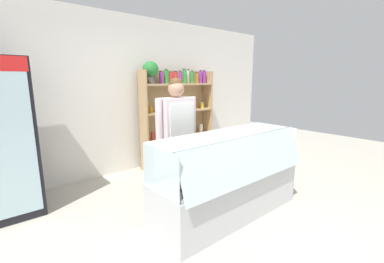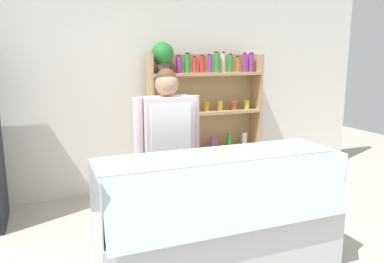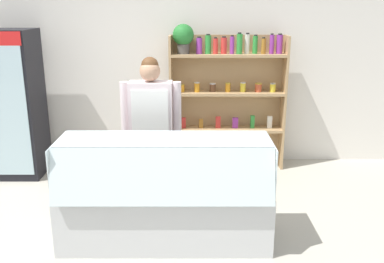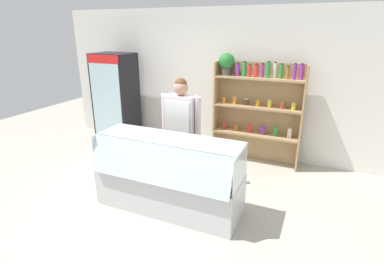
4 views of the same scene
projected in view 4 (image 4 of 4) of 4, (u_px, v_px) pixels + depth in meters
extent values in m
plane|color=#B7B2A3|center=(166.00, 203.00, 4.21)|extent=(12.00, 12.00, 0.00)
cube|color=white|center=(219.00, 83.00, 5.68)|extent=(6.80, 0.10, 2.70)
cube|color=black|center=(117.00, 101.00, 6.08)|extent=(0.76, 0.61, 1.88)
cube|color=silver|center=(107.00, 104.00, 5.81)|extent=(0.68, 0.01, 1.68)
cube|color=red|center=(102.00, 59.00, 5.53)|extent=(0.72, 0.01, 0.16)
cylinder|color=orange|center=(103.00, 131.00, 6.15)|extent=(0.06, 0.06, 0.15)
cylinder|color=purple|center=(112.00, 132.00, 6.07)|extent=(0.07, 0.07, 0.18)
cylinder|color=orange|center=(120.00, 134.00, 5.99)|extent=(0.06, 0.06, 0.15)
cylinder|color=purple|center=(100.00, 107.00, 5.99)|extent=(0.07, 0.07, 0.18)
cylinder|color=#3356B2|center=(106.00, 108.00, 5.93)|extent=(0.06, 0.06, 0.19)
cylinder|color=orange|center=(113.00, 109.00, 5.88)|extent=(0.06, 0.06, 0.16)
cylinder|color=silver|center=(119.00, 109.00, 5.81)|extent=(0.05, 0.05, 0.19)
cylinder|color=purple|center=(97.00, 82.00, 5.83)|extent=(0.06, 0.06, 0.22)
cylinder|color=#2D8C38|center=(104.00, 82.00, 5.77)|extent=(0.06, 0.06, 0.22)
cylinder|color=orange|center=(110.00, 83.00, 5.71)|extent=(0.05, 0.05, 0.20)
cylinder|color=#2D8C38|center=(117.00, 84.00, 5.65)|extent=(0.05, 0.05, 0.19)
cube|color=tan|center=(258.00, 113.00, 5.36)|extent=(1.54, 0.02, 1.79)
cube|color=tan|center=(216.00, 110.00, 5.53)|extent=(0.03, 0.28, 1.79)
cube|color=tan|center=(302.00, 120.00, 4.95)|extent=(0.03, 0.28, 1.79)
cube|color=tan|center=(255.00, 134.00, 5.36)|extent=(1.48, 0.28, 0.04)
cube|color=tan|center=(257.00, 107.00, 5.19)|extent=(1.48, 0.28, 0.04)
cube|color=tan|center=(259.00, 78.00, 5.03)|extent=(1.48, 0.28, 0.04)
cylinder|color=#4C4742|center=(226.00, 71.00, 5.23)|extent=(0.16, 0.16, 0.12)
sphere|color=#25742D|center=(227.00, 61.00, 5.17)|extent=(0.27, 0.27, 0.27)
cylinder|color=purple|center=(238.00, 70.00, 5.12)|extent=(0.08, 0.08, 0.20)
cylinder|color=black|center=(238.00, 63.00, 5.10)|extent=(0.05, 0.05, 0.02)
cylinder|color=#2D8C38|center=(244.00, 69.00, 5.08)|extent=(0.08, 0.08, 0.23)
cylinder|color=black|center=(245.00, 62.00, 5.04)|extent=(0.05, 0.05, 0.02)
cylinder|color=red|center=(250.00, 71.00, 5.04)|extent=(0.06, 0.06, 0.19)
cylinder|color=black|center=(250.00, 64.00, 5.02)|extent=(0.04, 0.04, 0.02)
cylinder|color=red|center=(256.00, 71.00, 5.01)|extent=(0.08, 0.08, 0.20)
cylinder|color=black|center=(257.00, 64.00, 4.98)|extent=(0.05, 0.05, 0.02)
cylinder|color=purple|center=(262.00, 71.00, 4.96)|extent=(0.06, 0.06, 0.22)
cylinder|color=black|center=(263.00, 63.00, 4.93)|extent=(0.04, 0.04, 0.02)
cylinder|color=#2D8C38|center=(268.00, 70.00, 4.91)|extent=(0.08, 0.08, 0.25)
cylinder|color=black|center=(269.00, 62.00, 4.89)|extent=(0.05, 0.05, 0.02)
cylinder|color=silver|center=(275.00, 70.00, 4.91)|extent=(0.07, 0.07, 0.25)
cylinder|color=black|center=(275.00, 62.00, 4.85)|extent=(0.04, 0.04, 0.02)
cylinder|color=#2D8C38|center=(281.00, 71.00, 4.87)|extent=(0.06, 0.06, 0.23)
cylinder|color=black|center=(282.00, 64.00, 4.82)|extent=(0.04, 0.04, 0.02)
cylinder|color=#9E6623|center=(288.00, 73.00, 4.81)|extent=(0.06, 0.06, 0.19)
cylinder|color=black|center=(288.00, 66.00, 4.79)|extent=(0.04, 0.04, 0.02)
cylinder|color=purple|center=(295.00, 72.00, 4.76)|extent=(0.06, 0.06, 0.24)
cylinder|color=black|center=(296.00, 64.00, 4.73)|extent=(0.04, 0.04, 0.02)
cylinder|color=purple|center=(301.00, 72.00, 4.74)|extent=(0.08, 0.08, 0.24)
cylinder|color=black|center=(302.00, 64.00, 4.69)|extent=(0.05, 0.05, 0.02)
cylinder|color=orange|center=(224.00, 100.00, 5.40)|extent=(0.07, 0.07, 0.09)
cylinder|color=gold|center=(224.00, 98.00, 5.39)|extent=(0.07, 0.07, 0.01)
cylinder|color=orange|center=(235.00, 101.00, 5.31)|extent=(0.07, 0.07, 0.12)
cylinder|color=silver|center=(235.00, 97.00, 5.30)|extent=(0.07, 0.07, 0.01)
cylinder|color=brown|center=(246.00, 102.00, 5.26)|extent=(0.08, 0.08, 0.10)
cylinder|color=silver|center=(246.00, 99.00, 5.23)|extent=(0.08, 0.08, 0.01)
cylinder|color=orange|center=(258.00, 103.00, 5.17)|extent=(0.07, 0.07, 0.11)
cylinder|color=gold|center=(258.00, 100.00, 5.15)|extent=(0.07, 0.07, 0.01)
cylinder|color=yellow|center=(270.00, 104.00, 5.10)|extent=(0.07, 0.07, 0.12)
cylinder|color=silver|center=(270.00, 100.00, 5.07)|extent=(0.07, 0.07, 0.01)
cylinder|color=#BF4C2D|center=(282.00, 105.00, 5.02)|extent=(0.09, 0.09, 0.10)
cylinder|color=gold|center=(282.00, 102.00, 5.00)|extent=(0.09, 0.09, 0.01)
cylinder|color=yellow|center=(293.00, 107.00, 4.93)|extent=(0.07, 0.07, 0.10)
cylinder|color=silver|center=(294.00, 103.00, 4.92)|extent=(0.08, 0.08, 0.01)
cube|color=red|center=(224.00, 125.00, 5.55)|extent=(0.06, 0.04, 0.14)
cube|color=#9E6623|center=(236.00, 127.00, 5.46)|extent=(0.06, 0.04, 0.12)
cube|color=red|center=(249.00, 128.00, 5.37)|extent=(0.07, 0.04, 0.16)
cube|color=purple|center=(262.00, 130.00, 5.28)|extent=(0.08, 0.05, 0.14)
cube|color=#2D8C38|center=(276.00, 131.00, 5.19)|extent=(0.05, 0.04, 0.17)
cube|color=silver|center=(289.00, 133.00, 5.10)|extent=(0.07, 0.04, 0.17)
cube|color=silver|center=(169.00, 189.00, 4.04)|extent=(1.94, 0.65, 0.55)
cube|color=white|center=(168.00, 170.00, 3.94)|extent=(1.88, 0.59, 0.03)
cube|color=silver|center=(156.00, 165.00, 3.61)|extent=(1.90, 0.16, 0.47)
cube|color=silver|center=(169.00, 138.00, 3.84)|extent=(1.90, 0.49, 0.01)
cube|color=silver|center=(108.00, 144.00, 4.24)|extent=(0.01, 0.61, 0.45)
cube|color=silver|center=(240.00, 169.00, 3.51)|extent=(0.01, 0.61, 0.45)
cube|color=tan|center=(124.00, 155.00, 4.28)|extent=(0.16, 0.11, 0.05)
cube|color=white|center=(115.00, 161.00, 4.11)|extent=(0.05, 0.03, 0.02)
cube|color=beige|center=(142.00, 159.00, 4.17)|extent=(0.17, 0.14, 0.05)
cube|color=white|center=(134.00, 164.00, 4.00)|extent=(0.05, 0.03, 0.02)
cube|color=beige|center=(161.00, 162.00, 4.05)|extent=(0.16, 0.14, 0.06)
cube|color=white|center=(154.00, 168.00, 3.88)|extent=(0.05, 0.03, 0.02)
cube|color=tan|center=(181.00, 167.00, 3.94)|extent=(0.17, 0.14, 0.05)
cube|color=white|center=(175.00, 173.00, 3.77)|extent=(0.05, 0.03, 0.02)
cube|color=tan|center=(203.00, 171.00, 3.82)|extent=(0.17, 0.13, 0.05)
cube|color=white|center=(197.00, 177.00, 3.65)|extent=(0.05, 0.03, 0.02)
cube|color=beige|center=(225.00, 175.00, 3.70)|extent=(0.16, 0.12, 0.05)
cube|color=white|center=(220.00, 182.00, 3.54)|extent=(0.05, 0.03, 0.02)
cylinder|color=#C1706B|center=(114.00, 157.00, 4.13)|extent=(0.21, 0.15, 0.12)
cylinder|color=#C1706B|center=(127.00, 159.00, 4.04)|extent=(0.18, 0.17, 0.15)
cylinder|color=white|center=(200.00, 170.00, 3.64)|extent=(0.07, 0.07, 0.23)
cylinder|color=white|center=(208.00, 173.00, 3.61)|extent=(0.07, 0.07, 0.18)
cylinder|color=#383D51|center=(176.00, 157.00, 4.78)|extent=(0.13, 0.13, 0.76)
cylinder|color=#383D51|center=(187.00, 159.00, 4.71)|extent=(0.13, 0.13, 0.76)
cube|color=silver|center=(181.00, 116.00, 4.52)|extent=(0.46, 0.24, 0.63)
cube|color=white|center=(178.00, 140.00, 4.52)|extent=(0.38, 0.01, 1.18)
cylinder|color=silver|center=(165.00, 112.00, 4.61)|extent=(0.09, 0.09, 0.57)
cylinder|color=silver|center=(198.00, 116.00, 4.40)|extent=(0.09, 0.09, 0.57)
sphere|color=tan|center=(181.00, 88.00, 4.38)|extent=(0.22, 0.22, 0.22)
sphere|color=brown|center=(181.00, 84.00, 4.37)|extent=(0.18, 0.18, 0.18)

